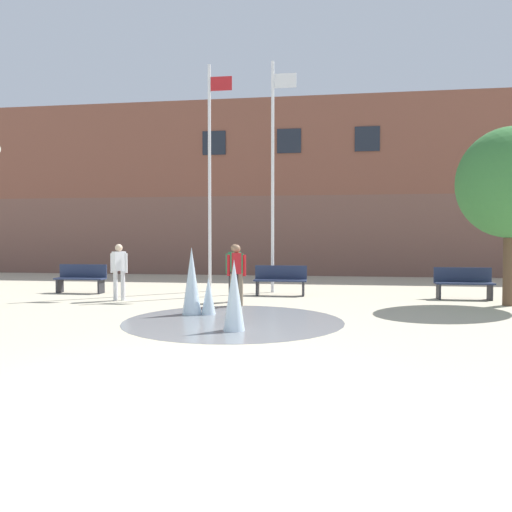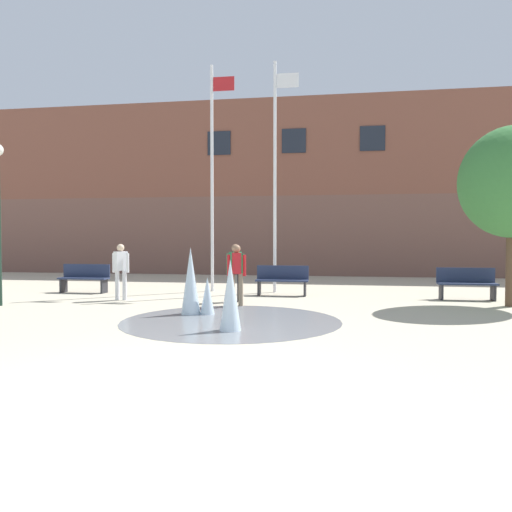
{
  "view_description": "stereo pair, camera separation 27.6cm",
  "coord_description": "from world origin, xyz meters",
  "px_view_note": "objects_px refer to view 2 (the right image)",
  "views": [
    {
      "loc": [
        1.73,
        -5.29,
        1.79
      ],
      "look_at": [
        -0.07,
        7.38,
        1.3
      ],
      "focal_mm": 35.0,
      "sensor_mm": 36.0,
      "label": 1
    },
    {
      "loc": [
        2.0,
        -5.25,
        1.79
      ],
      "look_at": [
        -0.07,
        7.38,
        1.3
      ],
      "focal_mm": 35.0,
      "sensor_mm": 36.0,
      "label": 2
    }
  ],
  "objects_px": {
    "park_bench_far_right": "(466,283)",
    "flagpole_left": "(213,172)",
    "park_bench_under_right_flagpole": "(282,280)",
    "park_bench_left_of_flagpoles": "(85,278)",
    "flagpole_right": "(276,170)",
    "teen_by_trashcan": "(235,268)",
    "adult_in_red": "(237,270)",
    "adult_near_bench": "(121,267)"
  },
  "relations": [
    {
      "from": "park_bench_far_right",
      "to": "adult_near_bench",
      "type": "xyz_separation_m",
      "value": [
        -9.68,
        -1.63,
        0.45
      ]
    },
    {
      "from": "park_bench_under_right_flagpole",
      "to": "adult_in_red",
      "type": "relative_size",
      "value": 1.01
    },
    {
      "from": "teen_by_trashcan",
      "to": "park_bench_under_right_flagpole",
      "type": "bearing_deg",
      "value": -12.8
    },
    {
      "from": "adult_in_red",
      "to": "teen_by_trashcan",
      "type": "bearing_deg",
      "value": 174.29
    },
    {
      "from": "park_bench_far_right",
      "to": "flagpole_right",
      "type": "bearing_deg",
      "value": 169.37
    },
    {
      "from": "teen_by_trashcan",
      "to": "park_bench_far_right",
      "type": "bearing_deg",
      "value": -56.34
    },
    {
      "from": "park_bench_far_right",
      "to": "teen_by_trashcan",
      "type": "height_order",
      "value": "teen_by_trashcan"
    },
    {
      "from": "adult_in_red",
      "to": "teen_by_trashcan",
      "type": "relative_size",
      "value": 1.0
    },
    {
      "from": "park_bench_left_of_flagpoles",
      "to": "teen_by_trashcan",
      "type": "xyz_separation_m",
      "value": [
        5.25,
        -1.43,
        0.45
      ]
    },
    {
      "from": "park_bench_under_right_flagpole",
      "to": "flagpole_left",
      "type": "bearing_deg",
      "value": 160.72
    },
    {
      "from": "park_bench_under_right_flagpole",
      "to": "teen_by_trashcan",
      "type": "bearing_deg",
      "value": -123.64
    },
    {
      "from": "flagpole_right",
      "to": "flagpole_left",
      "type": "bearing_deg",
      "value": 180.0
    },
    {
      "from": "adult_near_bench",
      "to": "flagpole_right",
      "type": "height_order",
      "value": "flagpole_right"
    },
    {
      "from": "adult_in_red",
      "to": "adult_near_bench",
      "type": "bearing_deg",
      "value": -120.06
    },
    {
      "from": "adult_near_bench",
      "to": "adult_in_red",
      "type": "distance_m",
      "value": 3.54
    },
    {
      "from": "park_bench_left_of_flagpoles",
      "to": "park_bench_under_right_flagpole",
      "type": "bearing_deg",
      "value": 2.18
    },
    {
      "from": "flagpole_right",
      "to": "park_bench_far_right",
      "type": "bearing_deg",
      "value": -10.63
    },
    {
      "from": "park_bench_under_right_flagpole",
      "to": "park_bench_left_of_flagpoles",
      "type": "bearing_deg",
      "value": -177.82
    },
    {
      "from": "park_bench_left_of_flagpoles",
      "to": "adult_near_bench",
      "type": "bearing_deg",
      "value": -39.12
    },
    {
      "from": "adult_in_red",
      "to": "flagpole_right",
      "type": "bearing_deg",
      "value": 150.2
    },
    {
      "from": "park_bench_far_right",
      "to": "adult_near_bench",
      "type": "bearing_deg",
      "value": -170.47
    },
    {
      "from": "park_bench_under_right_flagpole",
      "to": "teen_by_trashcan",
      "type": "xyz_separation_m",
      "value": [
        -1.11,
        -1.67,
        0.45
      ]
    },
    {
      "from": "adult_near_bench",
      "to": "park_bench_left_of_flagpoles",
      "type": "bearing_deg",
      "value": -91.07
    },
    {
      "from": "park_bench_far_right",
      "to": "flagpole_left",
      "type": "distance_m",
      "value": 8.47
    },
    {
      "from": "park_bench_far_right",
      "to": "adult_in_red",
      "type": "bearing_deg",
      "value": -159.79
    },
    {
      "from": "park_bench_left_of_flagpoles",
      "to": "flagpole_right",
      "type": "bearing_deg",
      "value": 10.04
    },
    {
      "from": "park_bench_far_right",
      "to": "flagpole_left",
      "type": "relative_size",
      "value": 0.22
    },
    {
      "from": "park_bench_under_right_flagpole",
      "to": "flagpole_left",
      "type": "xyz_separation_m",
      "value": [
        -2.38,
        0.83,
        3.45
      ]
    },
    {
      "from": "park_bench_left_of_flagpoles",
      "to": "park_bench_far_right",
      "type": "relative_size",
      "value": 1.0
    },
    {
      "from": "park_bench_under_right_flagpole",
      "to": "park_bench_far_right",
      "type": "bearing_deg",
      "value": -2.35
    },
    {
      "from": "park_bench_under_right_flagpole",
      "to": "teen_by_trashcan",
      "type": "distance_m",
      "value": 2.06
    },
    {
      "from": "teen_by_trashcan",
      "to": "flagpole_left",
      "type": "distance_m",
      "value": 4.1
    },
    {
      "from": "park_bench_under_right_flagpole",
      "to": "flagpole_left",
      "type": "height_order",
      "value": "flagpole_left"
    },
    {
      "from": "teen_by_trashcan",
      "to": "flagpole_left",
      "type": "relative_size",
      "value": 0.22
    },
    {
      "from": "park_bench_under_right_flagpole",
      "to": "flagpole_right",
      "type": "relative_size",
      "value": 0.22
    },
    {
      "from": "park_bench_under_right_flagpole",
      "to": "teen_by_trashcan",
      "type": "relative_size",
      "value": 1.01
    },
    {
      "from": "park_bench_far_right",
      "to": "flagpole_right",
      "type": "relative_size",
      "value": 0.22
    },
    {
      "from": "park_bench_left_of_flagpoles",
      "to": "teen_by_trashcan",
      "type": "relative_size",
      "value": 1.01
    },
    {
      "from": "park_bench_under_right_flagpole",
      "to": "park_bench_far_right",
      "type": "xyz_separation_m",
      "value": [
        5.29,
        -0.22,
        0.0
      ]
    },
    {
      "from": "park_bench_far_right",
      "to": "teen_by_trashcan",
      "type": "relative_size",
      "value": 1.01
    },
    {
      "from": "park_bench_under_right_flagpole",
      "to": "teen_by_trashcan",
      "type": "height_order",
      "value": "teen_by_trashcan"
    },
    {
      "from": "park_bench_left_of_flagpoles",
      "to": "adult_in_red",
      "type": "bearing_deg",
      "value": -22.51
    }
  ]
}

